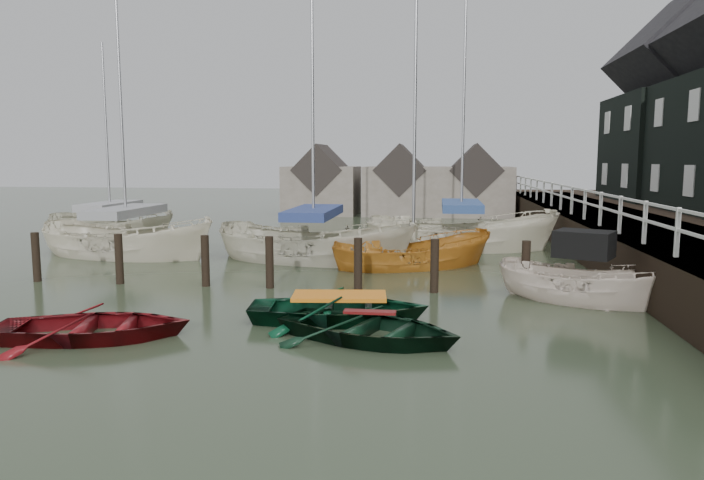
# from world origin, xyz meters

# --- Properties ---
(ground) EXTENTS (120.00, 120.00, 0.00)m
(ground) POSITION_xyz_m (0.00, 0.00, 0.00)
(ground) COLOR #2A3521
(ground) RESTS_ON ground
(pier) EXTENTS (3.04, 32.00, 2.70)m
(pier) POSITION_xyz_m (9.48, 10.00, 0.71)
(pier) COLOR black
(pier) RESTS_ON ground
(mooring_pilings) EXTENTS (13.72, 0.22, 1.80)m
(mooring_pilings) POSITION_xyz_m (-1.11, 3.00, 0.50)
(mooring_pilings) COLOR black
(mooring_pilings) RESTS_ON ground
(far_sheds) EXTENTS (14.00, 4.08, 4.39)m
(far_sheds) POSITION_xyz_m (0.83, 26.00, 1.86)
(far_sheds) COLOR #665B51
(far_sheds) RESTS_ON ground
(rowboat_red) EXTENTS (4.15, 3.39, 0.75)m
(rowboat_red) POSITION_xyz_m (-3.30, -2.15, 0.00)
(rowboat_red) COLOR #630E12
(rowboat_red) RESTS_ON ground
(rowboat_green) EXTENTS (4.13, 3.16, 0.80)m
(rowboat_green) POSITION_xyz_m (1.20, -0.20, 0.00)
(rowboat_green) COLOR #08321D
(rowboat_green) RESTS_ON ground
(rowboat_dkgreen) EXTENTS (4.32, 3.73, 0.75)m
(rowboat_dkgreen) POSITION_xyz_m (2.00, -1.55, 0.00)
(rowboat_dkgreen) COLOR black
(rowboat_dkgreen) RESTS_ON ground
(motorboat) EXTENTS (4.54, 3.34, 2.55)m
(motorboat) POSITION_xyz_m (6.80, 2.35, 0.10)
(motorboat) COLOR silver
(motorboat) RESTS_ON ground
(sailboat_a) EXTENTS (7.40, 3.96, 11.30)m
(sailboat_a) POSITION_xyz_m (-7.73, 7.75, 0.06)
(sailboat_a) COLOR silver
(sailboat_a) RESTS_ON ground
(sailboat_b) EXTENTS (7.63, 4.19, 12.85)m
(sailboat_b) POSITION_xyz_m (-0.91, 7.64, 0.06)
(sailboat_b) COLOR beige
(sailboat_b) RESTS_ON ground
(sailboat_c) EXTENTS (5.80, 4.07, 10.08)m
(sailboat_c) POSITION_xyz_m (2.50, 6.89, 0.02)
(sailboat_c) COLOR #B67022
(sailboat_c) RESTS_ON ground
(sailboat_d) EXTENTS (7.38, 2.84, 11.62)m
(sailboat_d) POSITION_xyz_m (4.17, 11.21, 0.06)
(sailboat_d) COLOR silver
(sailboat_d) RESTS_ON ground
(sailboat_e) EXTENTS (6.81, 3.87, 9.47)m
(sailboat_e) POSITION_xyz_m (-10.57, 11.83, 0.06)
(sailboat_e) COLOR beige
(sailboat_e) RESTS_ON ground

